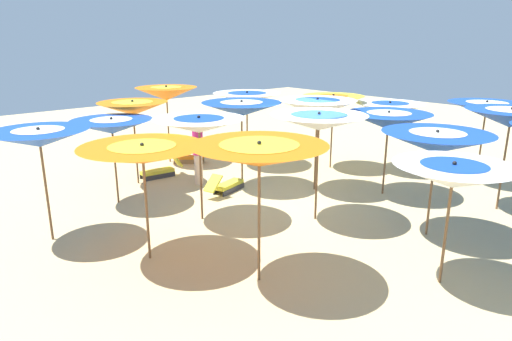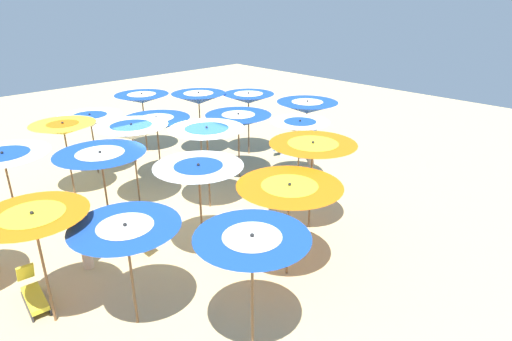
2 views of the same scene
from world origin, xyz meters
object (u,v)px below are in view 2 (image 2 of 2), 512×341
(beach_umbrella_2, at_px, (63,129))
(beach_umbrella_14, at_px, (126,234))
(lounger_1, at_px, (290,152))
(beachgoer_0, at_px, (83,230))
(beach_umbrella_3, at_px, (4,160))
(beach_umbrella_18, at_px, (289,192))
(beach_umbrella_9, at_px, (34,223))
(beach_umbrella_13, at_px, (199,172))
(beach_ball, at_px, (111,157))
(lounger_2, at_px, (33,295))
(beach_umbrella_7, at_px, (132,132))
(beach_umbrella_19, at_px, (252,246))
(beach_umbrella_17, at_px, (313,150))
(beach_umbrella_6, at_px, (157,124))
(lounger_0, at_px, (128,148))
(beach_umbrella_1, at_px, (90,121))
(lounger_3, at_px, (128,240))
(beach_umbrella_11, at_px, (238,121))
(beach_umbrella_15, at_px, (307,107))
(beach_umbrella_8, at_px, (101,160))
(beach_umbrella_12, at_px, (207,134))
(beach_umbrella_16, at_px, (300,127))
(beach_umbrella_0, at_px, (142,99))
(beachgoer_1, at_px, (312,142))
(beach_umbrella_5, at_px, (199,98))
(beach_umbrella_10, at_px, (248,98))

(beach_umbrella_2, distance_m, beach_umbrella_14, 6.81)
(lounger_1, distance_m, beachgoer_0, 9.13)
(beach_umbrella_2, relative_size, beach_umbrella_3, 0.98)
(beachgoer_0, bearing_deg, beach_umbrella_18, 94.59)
(beach_umbrella_9, relative_size, beach_umbrella_18, 1.06)
(beach_umbrella_13, distance_m, beach_ball, 7.99)
(lounger_2, xyz_separation_m, beachgoer_0, (-0.45, 1.36, 0.79))
(beach_umbrella_7, height_order, beach_umbrella_18, beach_umbrella_7)
(beach_umbrella_2, bearing_deg, beach_umbrella_19, -2.46)
(beach_ball, bearing_deg, beach_umbrella_13, -10.56)
(beach_umbrella_17, height_order, beach_umbrella_19, beach_umbrella_17)
(beach_umbrella_6, bearing_deg, beachgoer_0, -51.45)
(lounger_0, xyz_separation_m, lounger_2, (6.94, -5.93, 0.02))
(beach_umbrella_1, relative_size, beach_umbrella_14, 0.99)
(lounger_3, bearing_deg, beach_ball, -38.48)
(beach_umbrella_11, distance_m, beach_umbrella_19, 7.94)
(beach_umbrella_15, height_order, lounger_0, beach_umbrella_15)
(beach_umbrella_6, distance_m, beachgoer_0, 5.25)
(beach_umbrella_17, xyz_separation_m, lounger_1, (-4.05, 3.77, -2.05))
(beach_umbrella_8, distance_m, lounger_2, 3.32)
(beach_umbrella_7, distance_m, beach_umbrella_9, 5.08)
(beach_umbrella_1, bearing_deg, beach_umbrella_17, 17.52)
(beach_umbrella_12, xyz_separation_m, beach_umbrella_15, (-0.71, 5.27, -0.28))
(beach_umbrella_16, xyz_separation_m, beach_umbrella_18, (3.27, -4.16, 0.13))
(beach_umbrella_16, height_order, beach_ball, beach_umbrella_16)
(beach_umbrella_18, bearing_deg, lounger_0, 171.88)
(beach_umbrella_13, distance_m, beach_umbrella_18, 2.13)
(beach_umbrella_17, relative_size, lounger_3, 1.70)
(beach_umbrella_1, relative_size, beach_umbrella_9, 0.91)
(beach_umbrella_3, xyz_separation_m, beach_umbrella_15, (1.26, 9.97, -0.20))
(beach_umbrella_1, relative_size, beach_ball, 6.46)
(beach_umbrella_11, bearing_deg, beach_umbrella_19, -40.22)
(beach_umbrella_0, relative_size, beach_umbrella_14, 1.08)
(lounger_1, relative_size, beach_ball, 3.42)
(beach_umbrella_8, bearing_deg, beach_umbrella_14, -18.88)
(lounger_3, bearing_deg, beach_umbrella_16, -107.74)
(beach_umbrella_2, height_order, beach_umbrella_6, beach_umbrella_2)
(beach_umbrella_14, height_order, beachgoer_1, beach_umbrella_14)
(beach_umbrella_0, bearing_deg, beachgoer_0, -40.24)
(beach_umbrella_11, height_order, lounger_3, beach_umbrella_11)
(beach_umbrella_14, distance_m, beach_umbrella_16, 7.80)
(beach_umbrella_1, height_order, beach_umbrella_19, beach_umbrella_19)
(beach_umbrella_12, xyz_separation_m, beach_umbrella_18, (3.86, -0.82, -0.23))
(lounger_0, bearing_deg, beach_umbrella_15, -46.27)
(beach_umbrella_1, height_order, beach_ball, beach_umbrella_1)
(beach_umbrella_1, height_order, lounger_0, beach_umbrella_1)
(beach_umbrella_3, xyz_separation_m, beach_umbrella_5, (-1.84, 7.28, 0.06))
(beach_umbrella_6, xyz_separation_m, lounger_3, (3.08, -2.93, -1.79))
(beach_umbrella_10, bearing_deg, beach_umbrella_13, -51.88)
(beach_umbrella_7, distance_m, lounger_1, 6.73)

